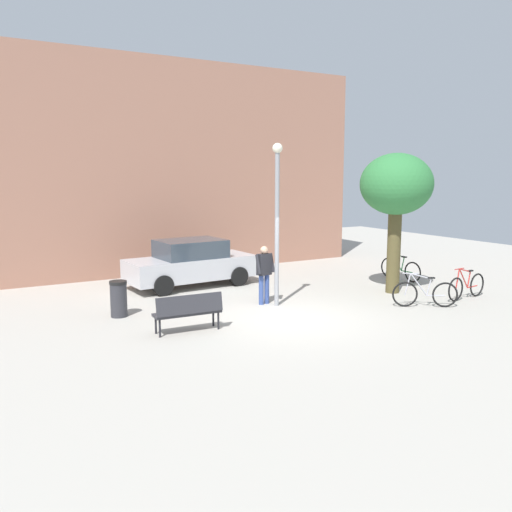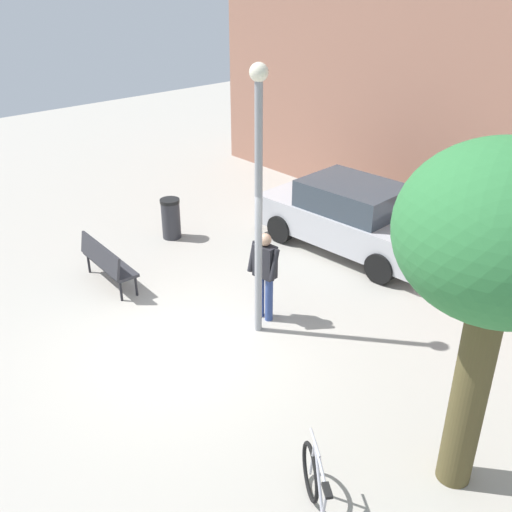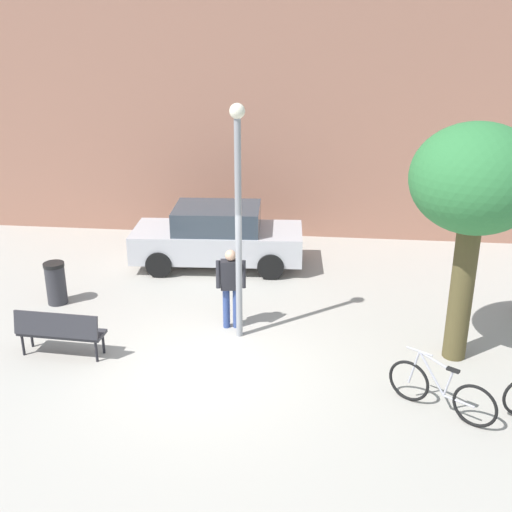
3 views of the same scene
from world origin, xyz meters
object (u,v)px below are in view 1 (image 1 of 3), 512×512
at_px(lamppost, 277,210).
at_px(plaza_tree, 396,187).
at_px(person_by_lamppost, 264,271).
at_px(bicycle_red, 466,286).
at_px(bicycle_silver, 425,294).
at_px(parked_car_silver, 191,263).
at_px(park_bench, 188,310).
at_px(bicycle_green, 400,269).
at_px(trash_bin, 119,299).

distance_m(lamppost, plaza_tree, 4.12).
relative_size(person_by_lamppost, bicycle_red, 0.93).
xyz_separation_m(plaza_tree, bicycle_silver, (-0.57, -1.83, -2.90)).
height_order(lamppost, parked_car_silver, lamppost).
height_order(plaza_tree, bicycle_red, plaza_tree).
distance_m(person_by_lamppost, park_bench, 3.35).
bearing_deg(person_by_lamppost, park_bench, -153.00).
relative_size(lamppost, bicycle_silver, 2.94).
relative_size(bicycle_green, trash_bin, 1.91).
height_order(bicycle_silver, trash_bin, bicycle_silver).
height_order(plaza_tree, trash_bin, plaza_tree).
xyz_separation_m(bicycle_green, bicycle_silver, (-2.27, -3.22, 0.00)).
bearing_deg(plaza_tree, lamppost, 174.86).
bearing_deg(bicycle_green, bicycle_silver, -125.18).
height_order(bicycle_red, bicycle_green, same).
bearing_deg(bicycle_green, person_by_lamppost, -173.43).
xyz_separation_m(plaza_tree, trash_bin, (-8.25, 1.42, -2.81)).
relative_size(person_by_lamppost, park_bench, 1.03).
distance_m(bicycle_green, trash_bin, 9.96).
bearing_deg(park_bench, bicycle_silver, -8.76).
distance_m(bicycle_red, trash_bin, 10.03).
distance_m(plaza_tree, parked_car_silver, 6.97).
bearing_deg(plaza_tree, parked_car_silver, 141.74).
bearing_deg(trash_bin, bicycle_green, -0.15).
bearing_deg(bicycle_silver, trash_bin, 157.09).
relative_size(park_bench, plaza_tree, 0.38).
bearing_deg(bicycle_red, park_bench, 173.66).
relative_size(plaza_tree, bicycle_green, 2.39).
bearing_deg(bicycle_red, bicycle_green, 82.10).
xyz_separation_m(lamppost, bicycle_red, (5.33, -2.11, -2.30)).
xyz_separation_m(bicycle_red, trash_bin, (-9.52, 3.17, 0.09)).
xyz_separation_m(lamppost, park_bench, (-3.17, -1.17, -2.14)).
relative_size(bicycle_red, parked_car_silver, 0.42).
xyz_separation_m(bicycle_green, parked_car_silver, (-6.81, 2.64, 0.39)).
height_order(plaza_tree, bicycle_green, plaza_tree).
relative_size(lamppost, bicycle_green, 2.49).
height_order(park_bench, plaza_tree, plaza_tree).
bearing_deg(lamppost, trash_bin, 165.92).
distance_m(person_by_lamppost, plaza_tree, 4.91).
bearing_deg(plaza_tree, bicycle_green, 39.20).
bearing_deg(bicycle_green, trash_bin, 179.85).
height_order(parked_car_silver, trash_bin, parked_car_silver).
height_order(park_bench, trash_bin, trash_bin).
relative_size(person_by_lamppost, trash_bin, 1.77).
height_order(person_by_lamppost, bicycle_silver, person_by_lamppost).
bearing_deg(trash_bin, plaza_tree, -9.74).
bearing_deg(person_by_lamppost, lamppost, -58.14).
bearing_deg(bicycle_green, bicycle_red, -97.90).
xyz_separation_m(person_by_lamppost, parked_car_silver, (-0.83, 3.33, -0.19)).
bearing_deg(parked_car_silver, lamppost, -74.09).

